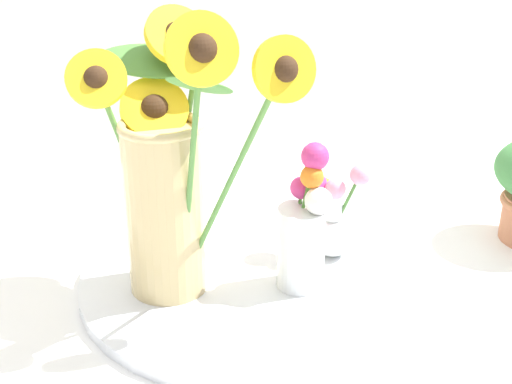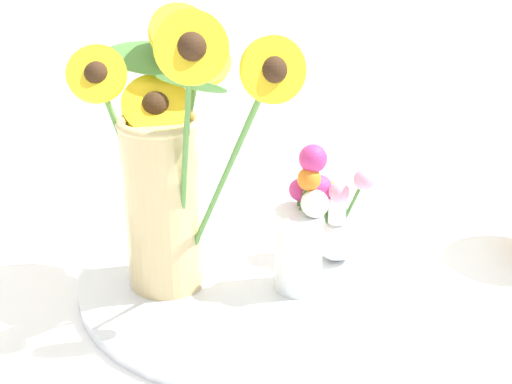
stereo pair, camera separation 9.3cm
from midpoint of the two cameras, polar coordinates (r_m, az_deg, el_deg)
The scene contains 5 objects.
ground_plane at distance 0.93m, azimuth -0.90°, elevation -9.71°, with size 6.00×6.00×0.00m, color white.
serving_tray at distance 0.99m, azimuth -2.71°, elevation -6.89°, with size 0.49×0.49×0.02m.
mason_jar_sunflowers at distance 0.90m, azimuth -9.98°, elevation 1.41°, with size 0.27×0.26×0.38m.
vase_small_center at distance 0.92m, azimuth 0.96°, elevation -3.23°, with size 0.07×0.07×0.20m.
vase_bulb_right at distance 1.00m, azimuth 3.32°, elevation -1.90°, with size 0.08×0.08×0.15m.
Camera 1 is at (-0.30, -0.72, 0.52)m, focal length 50.00 mm.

